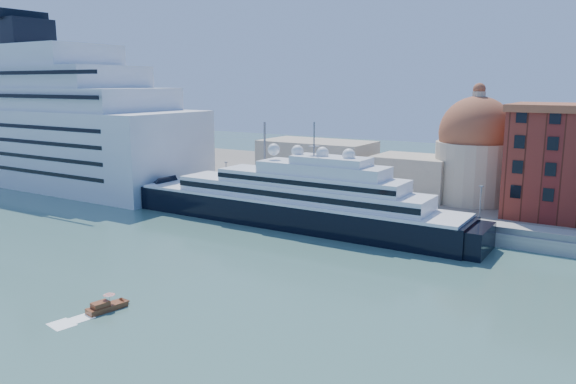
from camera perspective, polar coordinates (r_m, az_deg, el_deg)
The scene contains 9 objects.
ground at distance 96.59m, azimuth -3.61°, elevation -6.71°, with size 400.00×400.00×0.00m, color #3A655E.
quay at distance 124.43m, azimuth 5.55°, elevation -2.10°, with size 180.00×10.00×2.50m, color gray.
land at distance 161.48m, azimuth 12.10°, elevation 0.65°, with size 260.00×72.00×2.00m, color slate.
quay_fence at distance 120.10m, azimuth 4.61°, elevation -1.66°, with size 180.00×0.10×1.20m, color slate.
superyacht at distance 118.89m, azimuth -0.81°, elevation -1.11°, with size 85.18×11.81×25.46m.
service_barge at distance 147.98m, azimuth -15.93°, elevation -0.54°, with size 13.12×7.69×2.80m.
water_taxi at distance 78.76m, azimuth -18.02°, elevation -10.98°, with size 2.72×5.50×2.50m.
church at distance 141.75m, azimuth 12.26°, elevation 3.28°, with size 66.00×18.00×25.50m.
lamp_posts at distance 127.38m, azimuth 0.17°, elevation 2.20°, with size 120.80×2.40×18.00m.
Camera 1 is at (53.96, -74.53, 29.37)m, focal length 35.00 mm.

